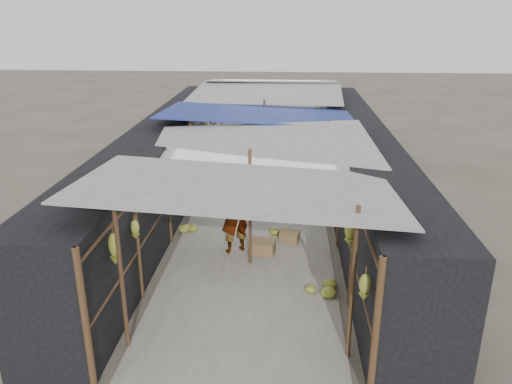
% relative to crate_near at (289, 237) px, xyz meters
% --- Properties ---
extents(ground, '(80.00, 80.00, 0.00)m').
position_rel_crate_near_xyz_m(ground, '(-0.86, -4.13, -0.13)').
color(ground, '#6B6356').
rests_on(ground, ground).
extents(aisle_slab, '(3.60, 16.00, 0.02)m').
position_rel_crate_near_xyz_m(aisle_slab, '(-0.86, 2.37, -0.12)').
color(aisle_slab, '#9E998E').
rests_on(aisle_slab, ground).
extents(stall_left, '(1.40, 15.00, 2.30)m').
position_rel_crate_near_xyz_m(stall_left, '(-3.56, 2.37, 1.02)').
color(stall_left, black).
rests_on(stall_left, ground).
extents(stall_right, '(1.40, 15.00, 2.30)m').
position_rel_crate_near_xyz_m(stall_right, '(1.84, 2.37, 1.02)').
color(stall_right, black).
rests_on(stall_right, ground).
extents(crate_near, '(0.51, 0.44, 0.27)m').
position_rel_crate_near_xyz_m(crate_near, '(0.00, 0.00, 0.00)').
color(crate_near, olive).
rests_on(crate_near, ground).
extents(crate_mid, '(0.59, 0.50, 0.32)m').
position_rel_crate_near_xyz_m(crate_mid, '(-0.60, -0.64, 0.02)').
color(crate_mid, olive).
rests_on(crate_mid, ground).
extents(crate_back, '(0.51, 0.44, 0.30)m').
position_rel_crate_near_xyz_m(crate_back, '(-0.94, 3.74, 0.01)').
color(crate_back, olive).
rests_on(crate_back, ground).
extents(black_basin, '(0.57, 0.57, 0.17)m').
position_rel_crate_near_xyz_m(black_basin, '(0.84, 3.70, -0.05)').
color(black_basin, black).
rests_on(black_basin, ground).
extents(vendor_elderly, '(0.81, 0.75, 1.85)m').
position_rel_crate_near_xyz_m(vendor_elderly, '(-1.26, -0.57, 0.79)').
color(vendor_elderly, white).
rests_on(vendor_elderly, ground).
extents(shopper_blue, '(1.00, 0.92, 1.65)m').
position_rel_crate_near_xyz_m(shopper_blue, '(-0.76, 2.02, 0.69)').
color(shopper_blue, navy).
rests_on(shopper_blue, ground).
extents(vendor_seated, '(0.31, 0.51, 0.77)m').
position_rel_crate_near_xyz_m(vendor_seated, '(0.84, 4.19, 0.25)').
color(vendor_seated, '#49443F').
rests_on(vendor_seated, ground).
extents(market_canopy, '(5.62, 15.20, 2.77)m').
position_rel_crate_near_xyz_m(market_canopy, '(-0.83, 2.70, 2.28)').
color(market_canopy, brown).
rests_on(market_canopy, ground).
extents(hanging_bananas, '(3.96, 14.05, 0.84)m').
position_rel_crate_near_xyz_m(hanging_bananas, '(-0.56, 2.08, 1.50)').
color(hanging_bananas, olive).
rests_on(hanging_bananas, ground).
extents(floor_bananas, '(3.80, 9.29, 0.36)m').
position_rel_crate_near_xyz_m(floor_bananas, '(-0.42, 2.33, 0.02)').
color(floor_bananas, olive).
rests_on(floor_bananas, ground).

